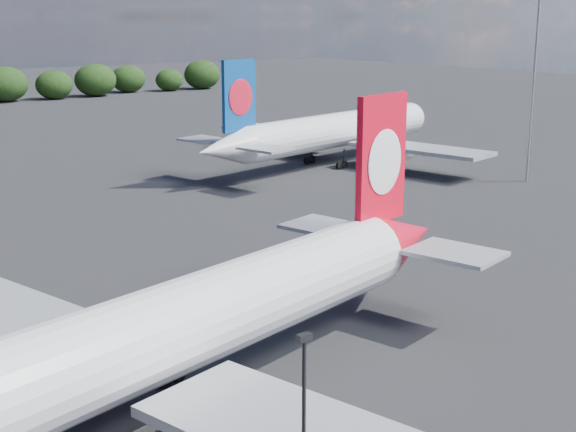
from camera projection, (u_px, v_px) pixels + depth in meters
qantas_airliner at (194, 323)px, 43.51m from camera, size 48.19×46.15×15.91m
china_southern_airliner at (329, 132)px, 115.30m from camera, size 48.34×46.24×15.88m
floodlight_mast_near at (535, 62)px, 101.36m from camera, size 1.60×1.60×24.24m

